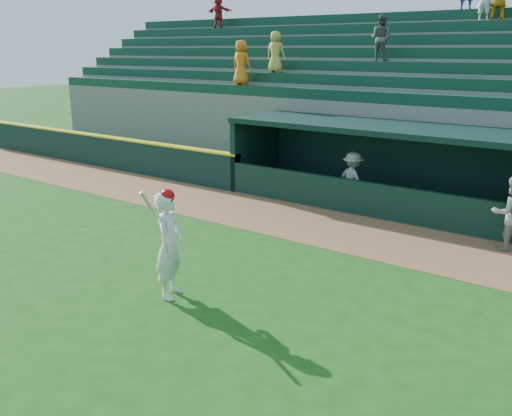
# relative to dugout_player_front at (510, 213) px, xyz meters

# --- Properties ---
(ground) EXTENTS (120.00, 120.00, 0.00)m
(ground) POSITION_rel_dugout_player_front_xyz_m (-4.13, -5.98, -0.89)
(ground) COLOR #184B12
(ground) RESTS_ON ground
(warning_track) EXTENTS (40.00, 3.00, 0.01)m
(warning_track) POSITION_rel_dugout_player_front_xyz_m (-4.13, -1.08, -0.88)
(warning_track) COLOR brown
(warning_track) RESTS_ON ground
(field_wall_left) EXTENTS (15.50, 0.30, 1.20)m
(field_wall_left) POSITION_rel_dugout_player_front_xyz_m (-16.38, 0.57, -0.29)
(field_wall_left) COLOR black
(field_wall_left) RESTS_ON ground
(wall_stripe_left) EXTENTS (15.50, 0.32, 0.06)m
(wall_stripe_left) POSITION_rel_dugout_player_front_xyz_m (-16.38, 0.57, 0.34)
(wall_stripe_left) COLOR yellow
(wall_stripe_left) RESTS_ON field_wall_left
(dugout_player_front) EXTENTS (1.10, 1.05, 1.78)m
(dugout_player_front) POSITION_rel_dugout_player_front_xyz_m (0.00, 0.00, 0.00)
(dugout_player_front) COLOR gray
(dugout_player_front) RESTS_ON ground
(dugout_player_inside) EXTENTS (1.23, 0.97, 1.67)m
(dugout_player_inside) POSITION_rel_dugout_player_front_xyz_m (-4.70, 1.14, -0.05)
(dugout_player_inside) COLOR #A5A59F
(dugout_player_inside) RESTS_ON ground
(dugout) EXTENTS (9.40, 2.80, 2.46)m
(dugout) POSITION_rel_dugout_player_front_xyz_m (-4.13, 2.02, 0.47)
(dugout) COLOR slate
(dugout) RESTS_ON ground
(stands) EXTENTS (34.50, 6.25, 7.62)m
(stands) POSITION_rel_dugout_player_front_xyz_m (-4.11, 6.59, 1.51)
(stands) COLOR slate
(stands) RESTS_ON ground
(batter_at_plate) EXTENTS (0.75, 0.93, 2.13)m
(batter_at_plate) POSITION_rel_dugout_player_front_xyz_m (-4.45, -6.66, 0.16)
(batter_at_plate) COLOR silver
(batter_at_plate) RESTS_ON ground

